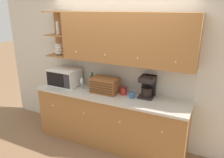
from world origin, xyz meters
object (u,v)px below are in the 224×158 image
Objects in this scene: wine_bottle at (92,81)px; microwave at (65,77)px; storage_canister at (124,91)px; wine_glass at (82,81)px; bread_box at (105,85)px; mug at (132,95)px; coffee_maker at (148,86)px.

microwave is at bearing -169.68° from wine_bottle.
storage_canister is (1.17, 0.07, -0.10)m from microwave.
wine_glass is at bearing -175.05° from storage_canister.
wine_glass is 0.19m from wine_bottle.
wine_glass is at bearing -179.76° from bread_box.
bread_box is at bearing -0.06° from microwave.
storage_canister is 0.20m from mug.
storage_canister is (0.79, 0.07, -0.07)m from wine_glass.
microwave is 1.18× the size of bread_box.
wine_glass is 0.47m from bread_box.
coffee_maker reaches higher than mug.
wine_bottle is 2.31× the size of storage_canister.
wine_bottle is 0.32m from bread_box.
bread_box is 0.72m from coffee_maker.
wine_glass is 1.18m from coffee_maker.
microwave reaches higher than mug.
coffee_maker is (1.01, 0.05, 0.05)m from wine_bottle.
wine_bottle is (0.54, 0.10, -0.03)m from microwave.
mug is at bearing -140.25° from coffee_maker.
microwave is at bearing 179.94° from bread_box.
coffee_maker is at bearing 11.86° from bread_box.
microwave is at bearing 179.15° from mug.
mug is at bearing -1.01° from wine_glass.
microwave is 5.36× the size of mug.
wine_bottle is 2.87× the size of mug.
wine_glass reaches higher than storage_canister.
mug is (0.81, -0.12, -0.08)m from wine_bottle.
bread_box is (0.47, 0.00, -0.00)m from wine_glass.
wine_glass is 0.68× the size of wine_bottle.
bread_box is (0.85, -0.00, -0.03)m from microwave.
microwave reaches higher than storage_canister.
mug is at bearing -24.85° from storage_canister.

